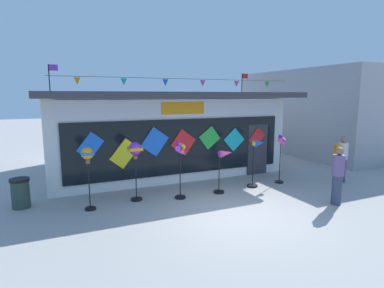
% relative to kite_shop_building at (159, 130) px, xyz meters
% --- Properties ---
extents(ground_plane, '(80.00, 80.00, 0.00)m').
position_rel_kite_shop_building_xyz_m(ground_plane, '(0.14, -6.02, -1.65)').
color(ground_plane, '#9E9B99').
extents(kite_shop_building, '(9.32, 6.56, 4.28)m').
position_rel_kite_shop_building_xyz_m(kite_shop_building, '(0.00, 0.00, 0.00)').
color(kite_shop_building, silver).
rests_on(kite_shop_building, ground_plane).
extents(wind_spinner_far_left, '(0.34, 0.34, 1.76)m').
position_rel_kite_shop_building_xyz_m(wind_spinner_far_left, '(-3.35, -4.13, -0.24)').
color(wind_spinner_far_left, black).
rests_on(wind_spinner_far_left, ground_plane).
extents(wind_spinner_left, '(0.39, 0.39, 1.78)m').
position_rel_kite_shop_building_xyz_m(wind_spinner_left, '(-1.99, -3.89, -0.22)').
color(wind_spinner_left, black).
rests_on(wind_spinner_left, ground_plane).
extents(wind_spinner_center_left, '(0.41, 0.34, 1.78)m').
position_rel_kite_shop_building_xyz_m(wind_spinner_center_left, '(-0.71, -4.28, -0.46)').
color(wind_spinner_center_left, black).
rests_on(wind_spinner_center_left, ground_plane).
extents(wind_spinner_center_right, '(0.73, 0.35, 1.41)m').
position_rel_kite_shop_building_xyz_m(wind_spinner_center_right, '(0.83, -4.26, -0.64)').
color(wind_spinner_center_right, black).
rests_on(wind_spinner_center_right, ground_plane).
extents(wind_spinner_right, '(0.66, 0.37, 1.64)m').
position_rel_kite_shop_building_xyz_m(wind_spinner_right, '(2.20, -4.12, -0.49)').
color(wind_spinner_right, black).
rests_on(wind_spinner_right, ground_plane).
extents(wind_spinner_far_right, '(0.41, 0.30, 1.78)m').
position_rel_kite_shop_building_xyz_m(wind_spinner_far_right, '(3.20, -4.15, -0.40)').
color(wind_spinner_far_right, black).
rests_on(wind_spinner_far_right, ground_plane).
extents(person_near_camera, '(0.34, 0.34, 1.68)m').
position_rel_kite_shop_building_xyz_m(person_near_camera, '(3.25, -6.56, -0.79)').
color(person_near_camera, '#333D56').
rests_on(person_near_camera, ground_plane).
extents(person_mid_plaza, '(0.48, 0.40, 1.68)m').
position_rel_kite_shop_building_xyz_m(person_mid_plaza, '(5.33, -4.92, -0.76)').
color(person_mid_plaza, '#333D56').
rests_on(person_mid_plaza, ground_plane).
extents(trash_bin, '(0.52, 0.52, 0.85)m').
position_rel_kite_shop_building_xyz_m(trash_bin, '(-5.11, -3.18, -1.22)').
color(trash_bin, '#2D4238').
rests_on(trash_bin, ground_plane).
extents(neighbour_building, '(5.39, 8.66, 4.46)m').
position_rel_kite_shop_building_xyz_m(neighbour_building, '(9.82, 0.30, 0.58)').
color(neighbour_building, '#99999E').
rests_on(neighbour_building, ground_plane).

